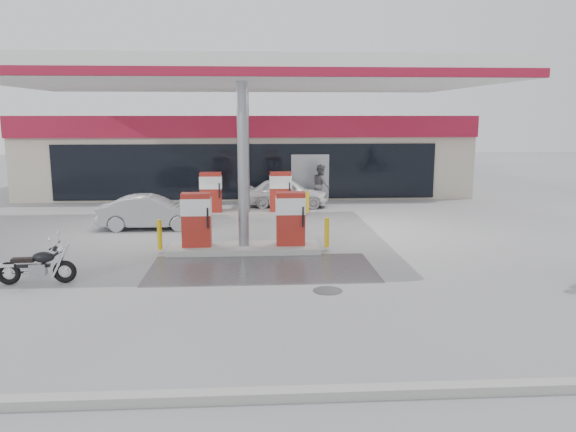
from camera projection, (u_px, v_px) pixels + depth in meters
name	position (u px, v px, depth m)	size (l,w,h in m)	color
ground	(243.00, 269.00, 14.93)	(90.00, 90.00, 0.00)	gray
wet_patch	(262.00, 269.00, 14.96)	(6.00, 3.00, 0.00)	#4C4C4F
drain_cover	(328.00, 291.00, 13.09)	(0.70, 0.70, 0.01)	#38383A
kerb	(236.00, 396.00, 8.05)	(28.00, 0.25, 0.15)	gray
store_building	(247.00, 153.00, 30.23)	(22.00, 8.22, 4.00)	#B9AE9B
canopy	(243.00, 78.00, 18.90)	(16.00, 10.02, 5.51)	silver
pump_island_near	(244.00, 228.00, 16.77)	(5.14, 1.30, 1.78)	#9E9E99
pump_island_far	(246.00, 199.00, 22.66)	(5.14, 1.30, 1.78)	#9E9E99
parked_motorcycle	(38.00, 267.00, 13.57)	(1.88, 0.72, 0.96)	black
sedan_white	(286.00, 193.00, 24.95)	(1.50, 3.73, 1.27)	white
attendant	(321.00, 185.00, 25.24)	(0.90, 0.70, 1.86)	#56565B
hatchback_silver	(151.00, 212.00, 20.11)	(1.28, 3.67, 1.21)	gray
parked_car_left	(94.00, 185.00, 28.10)	(1.67, 4.11, 1.19)	black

